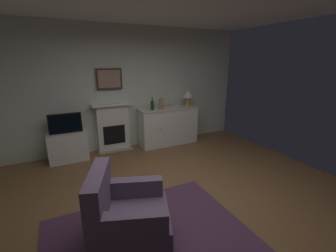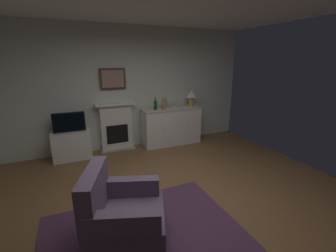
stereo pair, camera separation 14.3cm
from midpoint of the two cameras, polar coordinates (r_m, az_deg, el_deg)
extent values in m
cube|color=brown|center=(3.49, 5.29, -19.89)|extent=(5.70, 5.40, 0.10)
cube|color=silver|center=(5.35, -8.31, 9.33)|extent=(5.70, 0.06, 2.75)
cube|color=#4C2D47|center=(2.94, -4.15, -26.58)|extent=(2.32, 1.79, 0.02)
cube|color=white|center=(5.30, -12.17, -0.33)|extent=(0.70, 0.18, 1.05)
cube|color=tan|center=(5.38, -11.63, -5.82)|extent=(0.77, 0.20, 0.03)
cube|color=black|center=(5.25, -11.87, -2.01)|extent=(0.48, 0.02, 0.42)
cube|color=white|center=(5.15, -12.46, 5.47)|extent=(0.87, 0.27, 0.05)
cube|color=#473323|center=(5.15, -12.99, 11.55)|extent=(0.55, 0.03, 0.45)
cube|color=#9E7A6B|center=(5.13, -12.95, 11.54)|extent=(0.47, 0.01, 0.37)
cube|color=white|center=(5.55, 1.61, -0.16)|extent=(1.42, 0.45, 0.88)
cube|color=beige|center=(5.44, 1.65, 4.43)|extent=(1.45, 0.48, 0.03)
sphere|color=brown|center=(5.20, -0.40, -0.57)|extent=(0.02, 0.02, 0.02)
sphere|color=brown|center=(5.47, 5.62, 0.18)|extent=(0.02, 0.02, 0.02)
cylinder|color=#B79338|center=(5.66, 6.63, 6.09)|extent=(0.10, 0.10, 0.22)
cone|color=silver|center=(5.63, 6.70, 8.09)|extent=(0.26, 0.26, 0.18)
cylinder|color=#193F1E|center=(5.22, -2.43, 5.22)|extent=(0.08, 0.08, 0.20)
cylinder|color=#193F1E|center=(5.19, -2.44, 6.79)|extent=(0.03, 0.03, 0.09)
cylinder|color=silver|center=(5.44, 0.80, 4.63)|extent=(0.06, 0.06, 0.00)
cylinder|color=silver|center=(5.43, 0.80, 5.12)|extent=(0.01, 0.01, 0.09)
cone|color=silver|center=(5.41, 0.80, 5.96)|extent=(0.07, 0.07, 0.07)
cylinder|color=silver|center=(5.48, 1.87, 4.72)|extent=(0.06, 0.06, 0.00)
cylinder|color=silver|center=(5.47, 1.87, 5.20)|extent=(0.01, 0.01, 0.09)
cone|color=silver|center=(5.46, 1.88, 6.03)|extent=(0.07, 0.07, 0.07)
cylinder|color=silver|center=(5.48, 3.15, 4.70)|extent=(0.06, 0.06, 0.00)
cylinder|color=silver|center=(5.47, 3.15, 5.19)|extent=(0.01, 0.01, 0.09)
cone|color=silver|center=(5.46, 3.17, 6.01)|extent=(0.07, 0.07, 0.07)
cylinder|color=#9E7F5B|center=(5.28, -0.20, 5.58)|extent=(0.11, 0.11, 0.24)
sphere|color=#9E7F5B|center=(5.26, -0.21, 6.87)|extent=(0.08, 0.08, 0.08)
cube|color=white|center=(5.12, -22.37, -4.46)|extent=(0.75, 0.42, 0.60)
cube|color=black|center=(4.96, -22.98, 0.88)|extent=(0.62, 0.06, 0.40)
cube|color=black|center=(4.93, -22.97, 0.79)|extent=(0.57, 0.01, 0.35)
cube|color=#604C66|center=(2.75, -8.54, -23.25)|extent=(1.01, 0.98, 0.32)
cube|color=#604C66|center=(2.56, -16.61, -15.83)|extent=(0.40, 0.77, 0.50)
cube|color=#604C66|center=(2.33, -9.42, -23.10)|extent=(0.73, 0.37, 0.22)
cube|color=#604C66|center=(2.86, -8.32, -14.96)|extent=(0.73, 0.37, 0.22)
cylinder|color=#473323|center=(3.12, -1.19, -22.41)|extent=(0.05, 0.05, 0.10)
cylinder|color=#473323|center=(3.17, -14.57, -22.34)|extent=(0.05, 0.05, 0.10)
camera|label=1|loc=(0.07, -88.86, 0.33)|focal=24.13mm
camera|label=2|loc=(0.07, 91.14, -0.33)|focal=24.13mm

